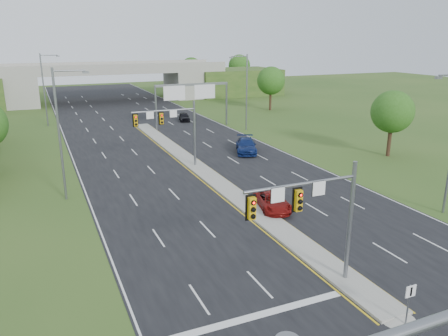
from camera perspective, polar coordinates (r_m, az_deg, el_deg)
ground at (r=26.54m, az=15.50°, el=-13.88°), size 240.00×240.00×0.00m
road at (r=56.09m, az=-7.26°, el=2.90°), size 24.00×160.00×0.02m
median at (r=45.06m, az=-2.92°, el=-0.29°), size 2.00×54.00×0.16m
median_nose at (r=24.05m, az=21.73°, el=-17.73°), size 2.00×2.00×0.16m
lane_markings at (r=50.27m, az=-5.94°, el=1.35°), size 23.72×160.00×0.01m
signal_mast_near at (r=23.15m, az=12.11°, el=-5.25°), size 6.62×0.60×7.00m
signal_mast_far at (r=45.02m, az=-6.58°, el=5.67°), size 6.62×0.60×7.00m
keep_right_sign at (r=23.01m, az=23.06°, el=-15.38°), size 0.60×0.13×2.20m
sign_gantry at (r=66.48m, az=-4.30°, el=9.72°), size 11.58×0.44×6.67m
overpass at (r=99.02m, az=-14.90°, el=10.51°), size 80.00×14.00×8.10m
lightpole_l_mid at (r=38.10m, az=-20.49°, el=4.84°), size 2.85×0.25×11.00m
lightpole_l_far at (r=72.76m, az=-22.34°, el=9.82°), size 2.85×0.25×11.00m
lightpole_r_far at (r=64.41m, az=2.82°, el=10.29°), size 2.85×0.25×11.00m
tree_r_near at (r=53.26m, az=21.15°, el=6.86°), size 4.80×4.80×7.60m
tree_r_mid at (r=83.59m, az=6.15°, el=11.27°), size 5.20×5.20×8.12m
tree_back_c at (r=118.29m, az=-4.28°, el=12.87°), size 5.60×5.60×8.32m
tree_back_d at (r=123.61m, az=2.01°, el=13.22°), size 6.00×6.00×8.85m
car_far_a at (r=35.18m, az=6.34°, el=-4.33°), size 3.19×5.11×1.32m
car_far_b at (r=52.33m, az=2.92°, el=2.95°), size 4.32×6.11×1.64m
car_far_c at (r=72.87m, az=-5.22°, el=6.69°), size 2.44×4.22×1.35m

